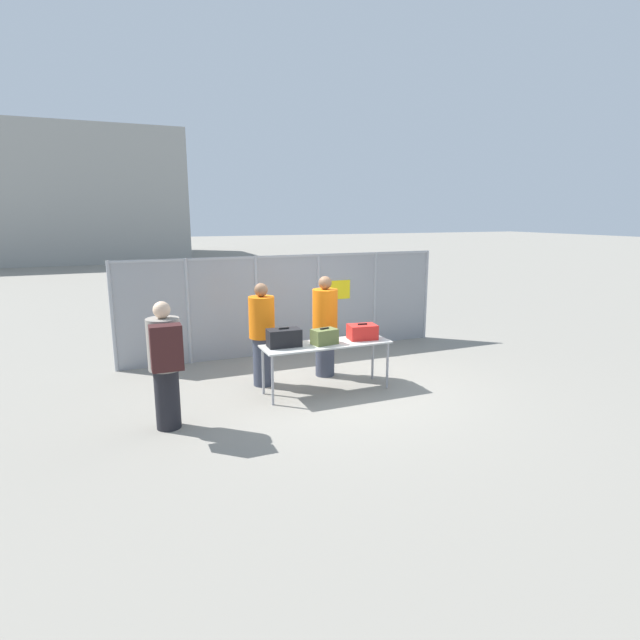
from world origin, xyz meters
The scene contains 11 objects.
ground_plane centered at (0.00, 0.00, 0.00)m, with size 120.00×120.00×0.00m, color gray.
fence_section centered at (0.01, 2.24, 1.06)m, with size 6.73×0.07×2.02m.
inspection_table centered at (-0.20, -0.20, 0.73)m, with size 2.08×0.63×0.80m.
suitcase_black centered at (-0.88, -0.11, 0.94)m, with size 0.53×0.31×0.30m.
suitcase_olive centered at (-0.24, -0.23, 0.92)m, with size 0.43×0.31×0.27m.
suitcase_red centered at (0.46, -0.16, 0.92)m, with size 0.49×0.37×0.26m.
traveler_hooded centered at (-2.71, -0.76, 0.95)m, with size 0.43×0.66×1.72m.
security_worker_near centered at (0.10, 0.56, 0.92)m, with size 0.44×0.44×1.77m.
security_worker_far centered at (-1.06, 0.48, 0.89)m, with size 0.43×0.43×1.73m.
utility_trailer centered at (0.88, 5.03, 0.41)m, with size 3.54×2.19×0.72m.
distant_hangar centered at (-6.42, 29.88, 3.89)m, with size 15.31×12.01×7.78m.
Camera 1 is at (-3.25, -7.27, 2.81)m, focal length 28.00 mm.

